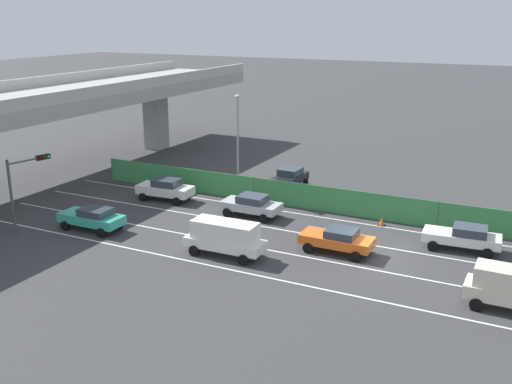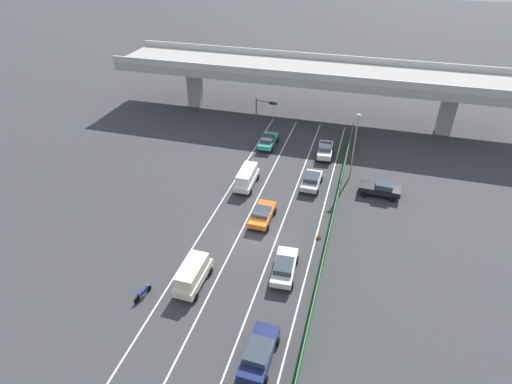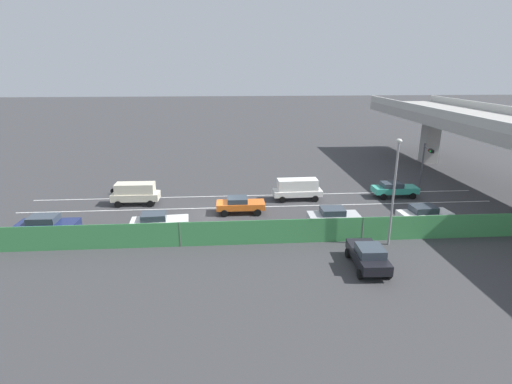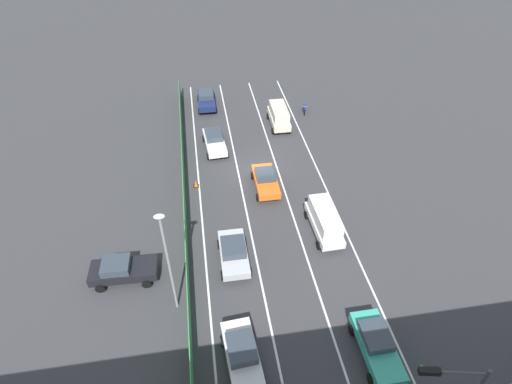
# 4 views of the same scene
# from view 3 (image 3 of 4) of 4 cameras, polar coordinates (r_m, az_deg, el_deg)

# --- Properties ---
(ground_plane) EXTENTS (300.00, 300.00, 0.00)m
(ground_plane) POSITION_cam_3_polar(r_m,az_deg,el_deg) (36.50, -5.91, -3.18)
(ground_plane) COLOR #38383A
(lane_line_left_edge) EXTENTS (0.14, 45.03, 0.01)m
(lane_line_left_edge) POSITION_cam_3_polar(r_m,az_deg,el_deg) (41.65, 0.49, -0.46)
(lane_line_left_edge) COLOR silver
(lane_line_left_edge) RESTS_ON ground
(lane_line_mid_left) EXTENTS (0.14, 45.03, 0.01)m
(lane_line_mid_left) POSITION_cam_3_polar(r_m,az_deg,el_deg) (38.29, 0.93, -2.08)
(lane_line_mid_left) COLOR silver
(lane_line_mid_left) RESTS_ON ground
(lane_line_mid_right) EXTENTS (0.14, 45.03, 0.01)m
(lane_line_mid_right) POSITION_cam_3_polar(r_m,az_deg,el_deg) (34.97, 1.45, -4.01)
(lane_line_mid_right) COLOR silver
(lane_line_mid_right) RESTS_ON ground
(lane_line_right_edge) EXTENTS (0.14, 45.03, 0.01)m
(lane_line_right_edge) POSITION_cam_3_polar(r_m,az_deg,el_deg) (31.71, 2.09, -6.35)
(lane_line_right_edge) COLOR silver
(lane_line_right_edge) RESTS_ON ground
(green_fence) EXTENTS (0.10, 41.13, 1.90)m
(green_fence) POSITION_cam_3_polar(r_m,az_deg,el_deg) (30.21, 2.37, -5.63)
(green_fence) COLOR #3D8E4C
(green_fence) RESTS_ON ground
(car_sedan_silver) EXTENTS (2.09, 4.22, 1.55)m
(car_sedan_silver) POSITION_cam_3_polar(r_m,az_deg,el_deg) (34.16, 10.84, -3.31)
(car_sedan_silver) COLOR #B7BABC
(car_sedan_silver) RESTS_ON ground
(car_taxi_orange) EXTENTS (2.05, 4.34, 1.49)m
(car_taxi_orange) POSITION_cam_3_polar(r_m,az_deg,el_deg) (36.44, -2.28, -1.73)
(car_taxi_orange) COLOR orange
(car_taxi_orange) RESTS_ON ground
(car_sedan_white) EXTENTS (2.23, 4.63, 1.55)m
(car_sedan_white) POSITION_cam_3_polar(r_m,az_deg,el_deg) (33.36, -13.60, -4.02)
(car_sedan_white) COLOR white
(car_sedan_white) RESTS_ON ground
(car_van_cream) EXTENTS (2.00, 4.45, 2.11)m
(car_van_cream) POSITION_cam_3_polar(r_m,az_deg,el_deg) (40.27, -16.63, -0.06)
(car_van_cream) COLOR beige
(car_van_cream) RESTS_ON ground
(car_sedan_navy) EXTENTS (2.08, 4.57, 1.63)m
(car_sedan_navy) POSITION_cam_3_polar(r_m,az_deg,el_deg) (35.61, -27.36, -4.09)
(car_sedan_navy) COLOR navy
(car_sedan_navy) RESTS_ON ground
(car_taxi_teal) EXTENTS (1.99, 4.46, 1.53)m
(car_taxi_teal) POSITION_cam_3_polar(r_m,az_deg,el_deg) (43.23, 18.92, 0.44)
(car_taxi_teal) COLOR teal
(car_taxi_teal) RESTS_ON ground
(car_hatchback_white) EXTENTS (2.20, 4.45, 1.68)m
(car_hatchback_white) POSITION_cam_3_polar(r_m,az_deg,el_deg) (36.48, 22.63, -2.94)
(car_hatchback_white) COLOR silver
(car_hatchback_white) RESTS_ON ground
(car_van_white) EXTENTS (2.02, 4.83, 2.11)m
(car_van_white) POSITION_cam_3_polar(r_m,az_deg,el_deg) (40.15, 5.86, 0.55)
(car_van_white) COLOR silver
(car_van_white) RESTS_ON ground
(motorcycle) EXTENTS (0.69, 1.92, 0.93)m
(motorcycle) POSITION_cam_3_polar(r_m,az_deg,el_deg) (44.16, -18.72, 0.25)
(motorcycle) COLOR black
(motorcycle) RESTS_ON ground
(parked_sedan_dark) EXTENTS (4.44, 2.18, 1.66)m
(parked_sedan_dark) POSITION_cam_3_polar(r_m,az_deg,el_deg) (27.72, 15.55, -8.60)
(parked_sedan_dark) COLOR black
(parked_sedan_dark) RESTS_ON ground
(traffic_light) EXTENTS (3.06, 0.93, 4.95)m
(traffic_light) POSITION_cam_3_polar(r_m,az_deg,el_deg) (45.73, 22.84, 4.35)
(traffic_light) COLOR #47474C
(traffic_light) RESTS_ON ground
(street_lamp) EXTENTS (0.60, 0.36, 7.95)m
(street_lamp) POSITION_cam_3_polar(r_m,az_deg,el_deg) (30.43, 18.97, 1.18)
(street_lamp) COLOR gray
(street_lamp) RESTS_ON ground
(traffic_cone) EXTENTS (0.47, 0.47, 0.61)m
(traffic_cone) POSITION_cam_3_polar(r_m,az_deg,el_deg) (31.19, -4.00, -6.23)
(traffic_cone) COLOR orange
(traffic_cone) RESTS_ON ground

